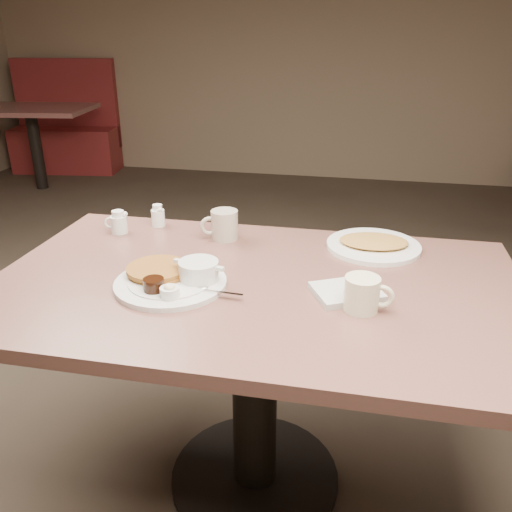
% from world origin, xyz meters
% --- Properties ---
extents(room, '(7.04, 8.04, 2.84)m').
position_xyz_m(room, '(0.00, 0.00, 1.40)').
color(room, '#4C3F33').
rests_on(room, ground).
extents(diner_table, '(1.50, 0.90, 0.75)m').
position_xyz_m(diner_table, '(0.00, 0.00, 0.58)').
color(diner_table, '#84564C').
rests_on(diner_table, ground).
extents(main_plate, '(0.40, 0.37, 0.07)m').
position_xyz_m(main_plate, '(-0.22, -0.07, 0.77)').
color(main_plate, silver).
rests_on(main_plate, diner_table).
extents(coffee_mug_near, '(0.13, 0.10, 0.09)m').
position_xyz_m(coffee_mug_near, '(0.30, -0.10, 0.80)').
color(coffee_mug_near, white).
rests_on(coffee_mug_near, diner_table).
extents(napkin, '(0.22, 0.20, 0.02)m').
position_xyz_m(napkin, '(0.26, -0.03, 0.76)').
color(napkin, silver).
rests_on(napkin, diner_table).
extents(coffee_mug_far, '(0.14, 0.12, 0.10)m').
position_xyz_m(coffee_mug_far, '(-0.17, 0.30, 0.80)').
color(coffee_mug_far, '#BEB1A0').
rests_on(coffee_mug_far, diner_table).
extents(creamer_left, '(0.09, 0.07, 0.08)m').
position_xyz_m(creamer_left, '(-0.54, 0.28, 0.79)').
color(creamer_left, white).
rests_on(creamer_left, diner_table).
extents(creamer_right, '(0.06, 0.07, 0.08)m').
position_xyz_m(creamer_right, '(-0.43, 0.38, 0.79)').
color(creamer_right, white).
rests_on(creamer_right, diner_table).
extents(hash_plate, '(0.32, 0.32, 0.04)m').
position_xyz_m(hash_plate, '(0.33, 0.32, 0.76)').
color(hash_plate, white).
rests_on(hash_plate, diner_table).
extents(booth_back_left, '(1.22, 1.38, 1.12)m').
position_xyz_m(booth_back_left, '(-2.79, 3.68, 0.41)').
color(booth_back_left, maroon).
rests_on(booth_back_left, ground).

